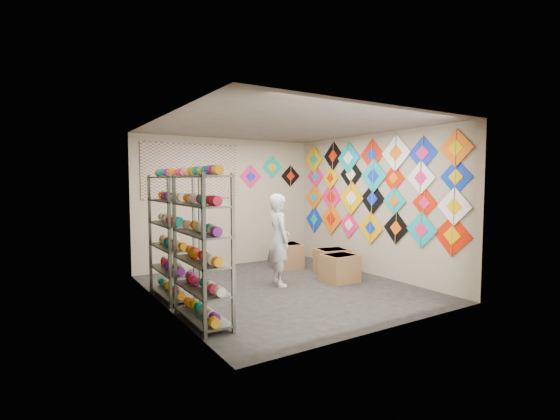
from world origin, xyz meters
TOP-DOWN VIEW (x-y plane):
  - ground at (0.00, 0.00)m, footprint 4.50×4.50m
  - room_walls at (0.00, 0.00)m, footprint 4.50×4.50m
  - shelf_rack_front at (-1.78, -0.85)m, footprint 0.40×1.10m
  - shelf_rack_back at (-1.78, 0.45)m, footprint 0.40×1.10m
  - string_spools at (-1.78, -0.20)m, footprint 0.12×2.36m
  - kite_wall_display at (1.98, 0.05)m, footprint 0.06×4.26m
  - back_wall_kites at (1.07, 2.24)m, footprint 1.57×0.02m
  - poster at (-0.80, 2.23)m, footprint 2.00×0.01m
  - shopkeeper at (0.03, 0.23)m, footprint 0.73×0.61m
  - carton_a at (1.08, -0.15)m, footprint 0.60×0.50m
  - carton_b at (1.37, 0.42)m, footprint 0.67×0.58m
  - carton_c at (0.93, 1.33)m, footprint 0.65×0.69m

SIDE VIEW (x-z plane):
  - ground at x=0.00m, z-range 0.00..0.00m
  - carton_b at x=1.37m, z-range 0.00..0.48m
  - carton_a at x=1.08m, z-range 0.00..0.49m
  - carton_c at x=0.93m, z-range 0.00..0.51m
  - shopkeeper at x=0.03m, z-range 0.00..1.59m
  - shelf_rack_front at x=-1.78m, z-range 0.00..1.90m
  - shelf_rack_back at x=-1.78m, z-range 0.00..1.90m
  - string_spools at x=-1.78m, z-range 0.99..1.11m
  - kite_wall_display at x=1.98m, z-range 0.60..2.67m
  - room_walls at x=0.00m, z-range -0.61..3.89m
  - back_wall_kites at x=1.07m, z-range 1.61..2.35m
  - poster at x=-0.80m, z-range 1.45..2.55m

